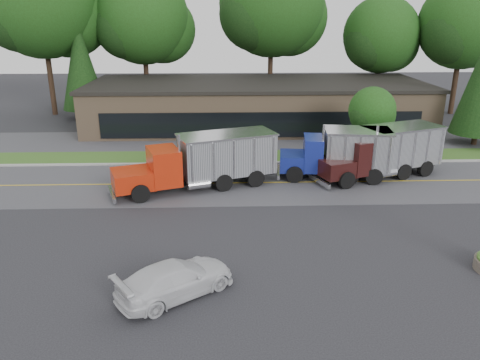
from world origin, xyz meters
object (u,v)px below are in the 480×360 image
object	(u,v)px
dump_truck_red	(206,160)
rally_car	(176,279)
dump_truck_maroon	(386,150)
dump_truck_blue	(341,153)

from	to	relation	value
dump_truck_red	rally_car	size ratio (longest dim) A/B	2.18
dump_truck_maroon	rally_car	distance (m)	19.04
dump_truck_maroon	dump_truck_blue	bearing A→B (deg)	-13.61
dump_truck_blue	rally_car	xyz separation A→B (m)	(-9.71, -13.65, -1.10)
rally_car	dump_truck_blue	bearing A→B (deg)	-71.32
dump_truck_red	rally_car	xyz separation A→B (m)	(-0.77, -12.26, -1.12)
dump_truck_blue	rally_car	world-z (taller)	dump_truck_blue
dump_truck_red	dump_truck_maroon	world-z (taller)	same
dump_truck_blue	rally_car	distance (m)	16.79
dump_truck_maroon	rally_car	size ratio (longest dim) A/B	1.91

